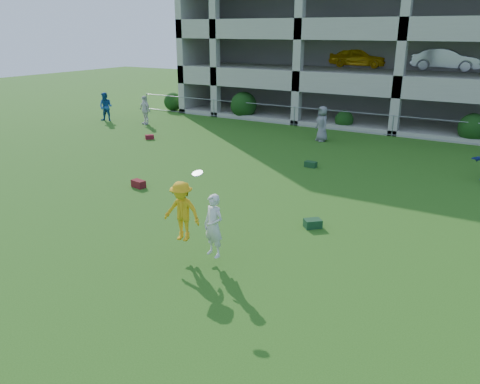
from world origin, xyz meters
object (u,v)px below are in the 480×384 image
Objects in this scene: bystander_c at (322,124)px; frisbee_contest at (191,215)px; parking_garage at (433,24)px; bystander_a at (106,107)px; bystander_b at (145,110)px.

frisbee_contest is at bearing -42.36° from bystander_c.
bystander_c is 13.20m from parking_garage.
frisbee_contest reaches higher than bystander_a.
bystander_a is at bearing -133.80° from bystander_c.
frisbee_contest is (2.17, -14.60, 0.28)m from bystander_c.
bystander_b is (2.92, 0.46, -0.03)m from bystander_a.
parking_garage is at bearing 56.83° from bystander_b.
bystander_c is 0.06× the size of parking_garage.
parking_garage is (17.16, 13.55, 5.10)m from bystander_a.
bystander_c is at bearing -104.10° from parking_garage.
parking_garage reaches higher than frisbee_contest.
bystander_c is (14.19, 1.74, 0.01)m from bystander_a.
bystander_a is 0.99× the size of bystander_c.
bystander_a is 2.95m from bystander_b.
bystander_a is 20.81m from frisbee_contest.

